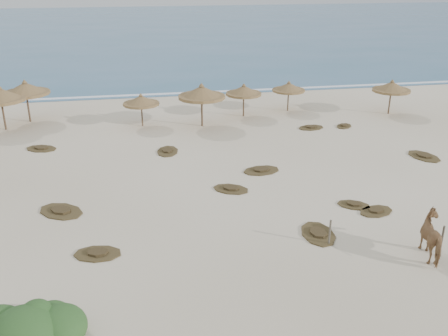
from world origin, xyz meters
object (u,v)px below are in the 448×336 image
Objects in this scene: palapa_1 at (25,89)px; bush at (25,336)px; horse at (435,237)px; palapa_0 at (0,95)px.

bush is (4.04, -24.75, -1.92)m from palapa_1.
palapa_1 is 29.31m from horse.
palapa_1 is 0.99× the size of bush.
palapa_1 reaches higher than horse.
palapa_0 reaches higher than bush.
horse is (19.07, -22.20, -1.57)m from palapa_1.
horse reaches higher than bush.
horse is (20.43, -20.48, -1.60)m from palapa_0.
palapa_1 is 25.16m from bush.
palapa_0 is 1.04× the size of palapa_1.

